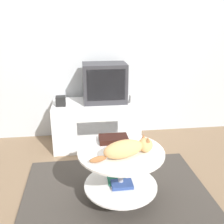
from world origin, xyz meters
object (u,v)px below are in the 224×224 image
(speaker, at_px, (61,101))
(dvd_box, at_px, (113,139))
(tv, at_px, (105,83))
(cat, at_px, (127,148))

(speaker, distance_m, dvd_box, 1.02)
(tv, height_order, dvd_box, tv)
(speaker, relative_size, dvd_box, 0.44)
(dvd_box, distance_m, cat, 0.28)
(tv, xyz_separation_m, dvd_box, (-0.02, -0.98, -0.26))
(tv, xyz_separation_m, cat, (0.05, -1.24, -0.22))
(speaker, bearing_deg, cat, -63.80)
(tv, distance_m, dvd_box, 1.01)
(speaker, relative_size, cat, 0.21)
(dvd_box, bearing_deg, tv, 88.57)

